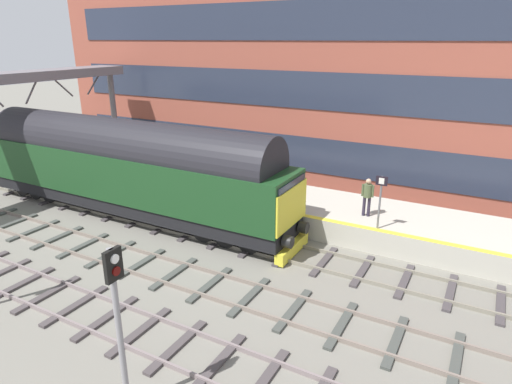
{
  "coord_description": "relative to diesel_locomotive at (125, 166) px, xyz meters",
  "views": [
    {
      "loc": [
        -14.42,
        -10.19,
        8.12
      ],
      "look_at": [
        0.2,
        -2.16,
        2.28
      ],
      "focal_mm": 30.84,
      "sensor_mm": 36.0,
      "label": 1
    }
  ],
  "objects": [
    {
      "name": "diesel_locomotive",
      "position": [
        0.0,
        0.0,
        0.0
      ],
      "size": [
        2.74,
        17.51,
        4.68
      ],
      "color": "black",
      "rests_on": "ground"
    },
    {
      "name": "ground_plane",
      "position": [
        -0.0,
        -4.71,
        -2.48
      ],
      "size": [
        140.0,
        140.0,
        0.0
      ],
      "primitive_type": "plane",
      "color": "slate",
      "rests_on": "ground"
    },
    {
      "name": "track_adjacent_west",
      "position": [
        -3.49,
        -4.71,
        -2.42
      ],
      "size": [
        2.5,
        60.0,
        0.15
      ],
      "color": "gray",
      "rests_on": "ground"
    },
    {
      "name": "station_building",
      "position": [
        10.74,
        -8.26,
        6.36
      ],
      "size": [
        5.36,
        41.06,
        17.67
      ],
      "color": "brown",
      "rests_on": "ground"
    },
    {
      "name": "track_main",
      "position": [
        -0.0,
        -4.71,
        -2.42
      ],
      "size": [
        2.5,
        60.0,
        0.15
      ],
      "color": "gray",
      "rests_on": "ground"
    },
    {
      "name": "platform_number_sign",
      "position": [
        1.88,
        -11.44,
        -0.05
      ],
      "size": [
        0.1,
        0.44,
        2.16
      ],
      "color": "slate",
      "rests_on": "station_platform"
    },
    {
      "name": "signal_post_near",
      "position": [
        -8.83,
        -8.45,
        0.1
      ],
      "size": [
        0.44,
        0.22,
        4.1
      ],
      "color": "gray",
      "rests_on": "ground"
    },
    {
      "name": "track_adjacent_far_west",
      "position": [
        -6.63,
        -4.71,
        -2.42
      ],
      "size": [
        2.5,
        60.0,
        0.15
      ],
      "color": "gray",
      "rests_on": "ground"
    },
    {
      "name": "waiting_passenger",
      "position": [
        2.98,
        -10.67,
        -0.49
      ],
      "size": [
        0.37,
        0.51,
        1.64
      ],
      "rotation": [
        0.0,
        0.0,
        1.67
      ],
      "color": "#2B2435",
      "rests_on": "station_platform"
    },
    {
      "name": "station_platform",
      "position": [
        3.6,
        -4.71,
        -1.98
      ],
      "size": [
        4.0,
        44.0,
        1.01
      ],
      "color": "#BBB7A8",
      "rests_on": "ground"
    }
  ]
}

